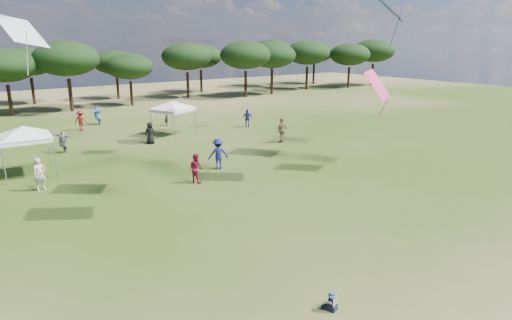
{
  "coord_description": "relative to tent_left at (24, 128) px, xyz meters",
  "views": [
    {
      "loc": [
        -7.68,
        -5.91,
        7.57
      ],
      "look_at": [
        0.88,
        6.0,
        3.46
      ],
      "focal_mm": 30.0,
      "sensor_mm": 36.0,
      "label": 1
    }
  ],
  "objects": [
    {
      "name": "tree_line",
      "position": [
        6.9,
        26.42,
        2.63
      ],
      "size": [
        108.78,
        17.63,
        7.77
      ],
      "color": "black",
      "rests_on": "ground"
    },
    {
      "name": "tent_left",
      "position": [
        0.0,
        0.0,
        0.0
      ],
      "size": [
        5.39,
        5.39,
        3.22
      ],
      "rotation": [
        0.0,
        0.0,
        -0.06
      ],
      "color": "gray",
      "rests_on": "ground"
    },
    {
      "name": "tent_right",
      "position": [
        11.58,
        5.3,
        -0.1
      ],
      "size": [
        5.01,
        5.01,
        3.13
      ],
      "rotation": [
        0.0,
        0.0,
        0.42
      ],
      "color": "gray",
      "rests_on": "ground"
    },
    {
      "name": "toddler",
      "position": [
        4.93,
        -19.4,
        -2.54
      ],
      "size": [
        0.42,
        0.46,
        0.58
      ],
      "rotation": [
        0.0,
        0.0,
        0.27
      ],
      "color": "black",
      "rests_on": "ground"
    },
    {
      "name": "festival_crowd",
      "position": [
        3.56,
        3.53,
        -1.93
      ],
      "size": [
        30.58,
        21.58,
        1.92
      ],
      "color": "maroon",
      "rests_on": "ground"
    }
  ]
}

